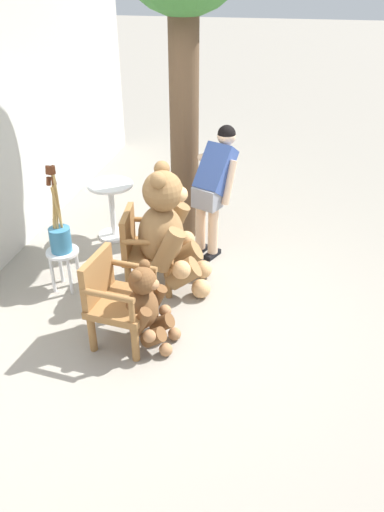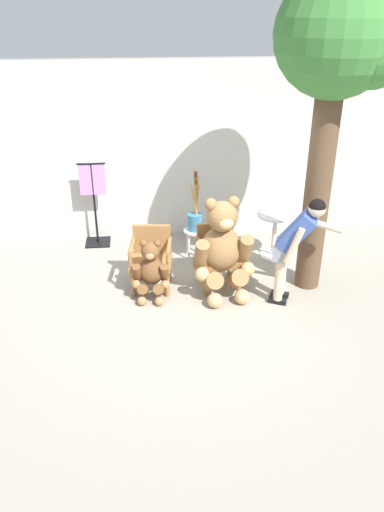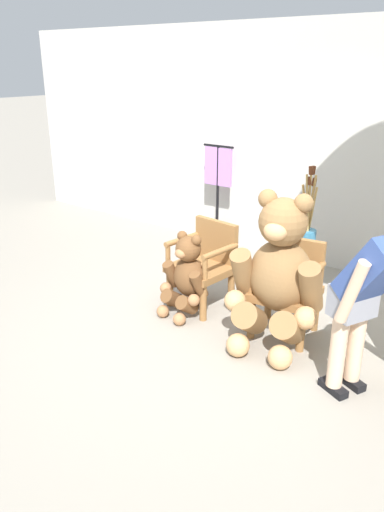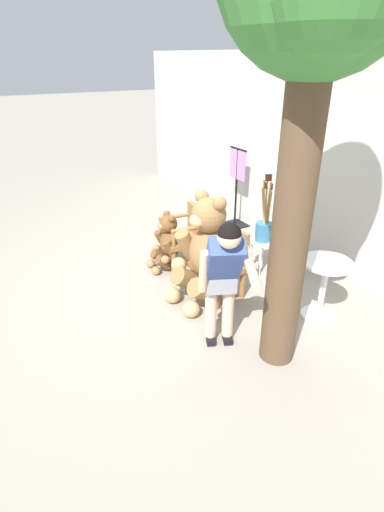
{
  "view_description": "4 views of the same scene",
  "coord_description": "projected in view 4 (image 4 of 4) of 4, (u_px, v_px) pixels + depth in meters",
  "views": [
    {
      "loc": [
        -3.9,
        -0.79,
        3.06
      ],
      "look_at": [
        0.21,
        0.04,
        0.56
      ],
      "focal_mm": 35.0,
      "sensor_mm": 36.0,
      "label": 1
    },
    {
      "loc": [
        -0.51,
        -5.48,
        3.64
      ],
      "look_at": [
        0.04,
        0.03,
        0.74
      ],
      "focal_mm": 35.0,
      "sensor_mm": 36.0,
      "label": 2
    },
    {
      "loc": [
        2.23,
        -3.18,
        2.34
      ],
      "look_at": [
        -0.21,
        0.05,
        0.76
      ],
      "focal_mm": 35.0,
      "sensor_mm": 36.0,
      "label": 3
    },
    {
      "loc": [
        4.05,
        -1.88,
        2.74
      ],
      "look_at": [
        0.33,
        0.25,
        0.56
      ],
      "focal_mm": 28.0,
      "sensor_mm": 36.0,
      "label": 4
    }
  ],
  "objects": [
    {
      "name": "ground_plane",
      "position": [
        163.0,
        289.0,
        5.2
      ],
      "size": [
        60.0,
        60.0,
        0.0
      ],
      "primitive_type": "plane",
      "color": "gray"
    },
    {
      "name": "back_wall",
      "position": [
        312.0,
        160.0,
        5.63
      ],
      "size": [
        10.0,
        0.16,
        2.8
      ],
      "primitive_type": "cube",
      "color": "beige",
      "rests_on": "ground"
    },
    {
      "name": "wooden_chair_left",
      "position": [
        186.0,
        235.0,
        5.62
      ],
      "size": [
        0.62,
        0.58,
        0.86
      ],
      "color": "olive",
      "rests_on": "ground"
    },
    {
      "name": "wooden_chair_right",
      "position": [
        222.0,
        261.0,
        4.9
      ],
      "size": [
        0.62,
        0.59,
        0.86
      ],
      "color": "olive",
      "rests_on": "ground"
    },
    {
      "name": "teddy_bear_large",
      "position": [
        205.0,
        251.0,
        4.68
      ],
      "size": [
        0.83,
        0.82,
        1.37
      ],
      "color": "olive",
      "rests_on": "ground"
    },
    {
      "name": "teddy_bear_small",
      "position": [
        167.0,
        242.0,
        5.53
      ],
      "size": [
        0.51,
        0.5,
        0.83
      ],
      "color": "brown",
      "rests_on": "ground"
    },
    {
      "name": "person_visitor",
      "position": [
        223.0,
        273.0,
        3.76
      ],
      "size": [
        0.89,
        0.51,
        1.49
      ],
      "color": "black",
      "rests_on": "ground"
    },
    {
      "name": "white_stool",
      "position": [
        262.0,
        247.0,
        5.5
      ],
      "size": [
        0.34,
        0.34,
        0.46
      ],
      "color": "silver",
      "rests_on": "ground"
    },
    {
      "name": "brush_bucket",
      "position": [
        264.0,
        227.0,
        5.36
      ],
      "size": [
        0.22,
        0.22,
        0.93
      ],
      "color": "teal",
      "rests_on": "white_stool"
    },
    {
      "name": "round_side_table",
      "position": [
        324.0,
        283.0,
        4.46
      ],
      "size": [
        0.56,
        0.56,
        0.72
      ],
      "color": "white",
      "rests_on": "ground"
    },
    {
      "name": "clothing_display_stand",
      "position": [
        236.0,
        186.0,
        6.82
      ],
      "size": [
        0.44,
        0.4,
        1.36
      ],
      "color": "black",
      "rests_on": "ground"
    }
  ]
}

